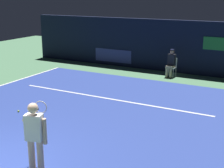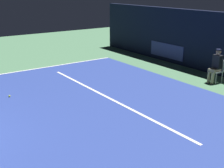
% 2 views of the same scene
% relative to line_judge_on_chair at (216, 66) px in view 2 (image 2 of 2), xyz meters
% --- Properties ---
extents(ground_plane, '(30.47, 30.47, 0.00)m').
position_rel_line_judge_on_chair_xyz_m(ground_plane, '(-0.94, -6.21, -0.69)').
color(ground_plane, '#4C7A56').
extents(court_surface, '(10.08, 10.42, 0.01)m').
position_rel_line_judge_on_chair_xyz_m(court_surface, '(-0.94, -6.21, -0.68)').
color(court_surface, navy).
rests_on(court_surface, ground).
extents(line_sideline_right, '(0.10, 10.42, 0.01)m').
position_rel_line_judge_on_chair_xyz_m(line_sideline_right, '(-5.93, -6.21, -0.67)').
color(line_sideline_right, white).
rests_on(line_sideline_right, court_surface).
extents(line_service, '(7.86, 0.10, 0.01)m').
position_rel_line_judge_on_chair_xyz_m(line_service, '(-0.94, -4.39, -0.67)').
color(line_service, white).
rests_on(line_service, court_surface).
extents(back_wall, '(15.31, 0.33, 2.60)m').
position_rel_line_judge_on_chair_xyz_m(back_wall, '(-0.94, 1.09, 0.61)').
color(back_wall, black).
rests_on(back_wall, ground).
extents(line_judge_on_chair, '(0.46, 0.55, 1.32)m').
position_rel_line_judge_on_chair_xyz_m(line_judge_on_chair, '(0.00, 0.00, 0.00)').
color(line_judge_on_chair, white).
rests_on(line_judge_on_chair, ground).
extents(tennis_ball, '(0.07, 0.07, 0.07)m').
position_rel_line_judge_on_chair_xyz_m(tennis_ball, '(-2.92, -7.10, -0.64)').
color(tennis_ball, '#CCE033').
rests_on(tennis_ball, court_surface).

